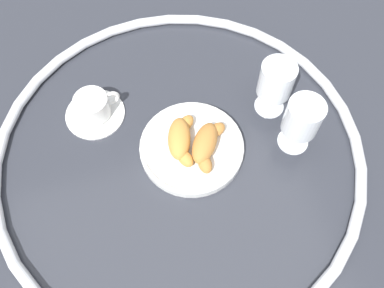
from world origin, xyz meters
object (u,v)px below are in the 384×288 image
coffee_cup_near (94,108)px  juice_glass_right (276,82)px  croissant_large (181,139)px  croissant_small (206,144)px  juice_glass_left (302,119)px  pastry_plate (192,148)px

coffee_cup_near → juice_glass_right: bearing=77.2°
coffee_cup_near → juice_glass_right: (0.09, 0.39, 0.07)m
croissant_large → croissant_small: same height
croissant_large → juice_glass_right: size_ratio=0.94×
coffee_cup_near → juice_glass_left: bearing=64.8°
coffee_cup_near → juice_glass_right: 0.41m
coffee_cup_near → croissant_small: bearing=52.1°
pastry_plate → croissant_large: bearing=-119.1°
croissant_large → juice_glass_left: (0.05, 0.24, 0.05)m
croissant_small → juice_glass_left: 0.20m
pastry_plate → juice_glass_right: (-0.06, 0.20, 0.08)m
coffee_cup_near → croissant_large: bearing=49.8°
croissant_small → pastry_plate: bearing=-118.2°
croissant_large → coffee_cup_near: croissant_large is taller
juice_glass_left → coffee_cup_near: bearing=-115.2°
croissant_large → pastry_plate: bearing=60.9°
pastry_plate → juice_glass_left: size_ratio=1.62×
pastry_plate → croissant_small: 0.04m
pastry_plate → croissant_large: size_ratio=1.72×
coffee_cup_near → juice_glass_left: juice_glass_left is taller
croissant_large → juice_glass_left: 0.25m
croissant_small → juice_glass_right: size_ratio=0.86×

